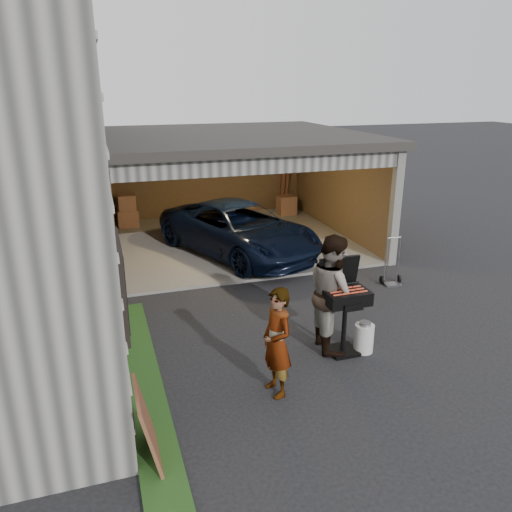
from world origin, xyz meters
The scene contains 10 objects.
ground centered at (0.00, 0.00, 0.00)m, with size 80.00×80.00×0.00m, color black.
groundcover_strip centered at (-2.25, -1.00, 0.03)m, with size 0.50×8.00×0.06m, color #193814.
garage centered at (0.76, 6.79, 1.87)m, with size 6.80×6.30×2.90m.
minivan centered at (0.64, 5.26, 0.64)m, with size 2.11×4.58×1.27m, color black.
woman centered at (-0.50, -0.50, 0.79)m, with size 0.57×0.38×1.58m, color #A3B3CD.
man centered at (0.80, 0.46, 0.96)m, with size 0.93×0.72×1.91m, color #4F2D1F.
bbq_grill centered at (0.90, 0.24, 0.92)m, with size 0.69×0.61×1.54m.
propane_tank centered at (1.23, 0.13, 0.23)m, with size 0.31×0.31×0.47m, color white.
plywood_panel centered at (-2.34, -1.30, 0.46)m, with size 0.04×0.84×0.94m, color brown.
hand_truck centered at (3.24, 2.47, 0.20)m, with size 0.45×0.36×1.06m.
Camera 1 is at (-2.63, -6.11, 4.13)m, focal length 35.00 mm.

